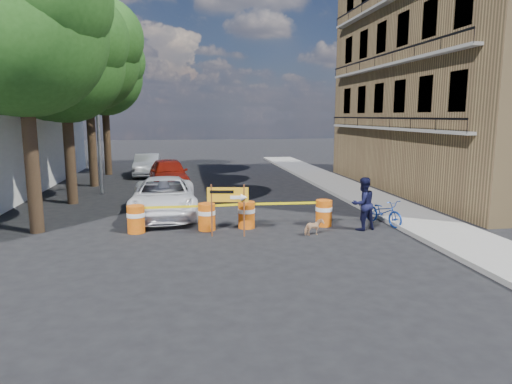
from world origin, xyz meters
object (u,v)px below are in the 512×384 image
object	(u,v)px
detour_sign	(233,199)
pedestrian	(363,204)
bicycle	(384,200)
barrel_mid_right	(246,214)
sedan_silver	(147,165)
dog	(314,227)
barrel_far_left	(136,219)
barrel_mid_left	(207,216)
suv_white	(164,197)
barrel_far_right	(324,212)
sedan_red	(169,173)

from	to	relation	value
detour_sign	pedestrian	size ratio (longest dim) A/B	0.94
detour_sign	bicycle	world-z (taller)	bicycle
barrel_mid_right	sedan_silver	bearing A→B (deg)	106.54
pedestrian	dog	distance (m)	1.96
barrel_far_left	sedan_silver	world-z (taller)	sedan_silver
barrel_far_left	sedan_silver	bearing A→B (deg)	92.61
barrel_mid_left	barrel_mid_right	size ratio (longest dim) A/B	1.00
dog	pedestrian	bearing A→B (deg)	-97.08
bicycle	suv_white	xyz separation A→B (m)	(-7.60, 2.71, -0.15)
detour_sign	dog	world-z (taller)	detour_sign
barrel_far_right	sedan_red	distance (m)	10.81
dog	sedan_silver	size ratio (longest dim) A/B	0.15
sedan_red	dog	bearing A→B (deg)	-72.53
barrel_mid_left	dog	size ratio (longest dim) A/B	1.42
barrel_far_right	pedestrian	world-z (taller)	pedestrian
barrel_mid_right	bicycle	bearing A→B (deg)	-3.57
detour_sign	pedestrian	world-z (taller)	pedestrian
barrel_mid_right	sedan_silver	world-z (taller)	sedan_silver
bicycle	suv_white	distance (m)	8.07
barrel_mid_left	detour_sign	bearing A→B (deg)	-50.84
barrel_far_right	barrel_mid_right	bearing A→B (deg)	177.31
barrel_mid_right	suv_white	bearing A→B (deg)	139.56
detour_sign	dog	xyz separation A→B (m)	(2.55, -0.29, -0.94)
barrel_far_right	sedan_red	world-z (taller)	sedan_red
barrel_mid_right	sedan_silver	xyz separation A→B (m)	(-4.29, 14.45, 0.22)
barrel_mid_right	detour_sign	size ratio (longest dim) A/B	0.54
barrel_mid_left	pedestrian	distance (m)	5.20
barrel_far_left	barrel_mid_left	xyz separation A→B (m)	(2.28, -0.02, 0.00)
dog	sedan_silver	xyz separation A→B (m)	(-6.27, 15.77, 0.43)
sedan_silver	barrel_far_left	bearing A→B (deg)	-86.94
sedan_silver	sedan_red	bearing A→B (deg)	-74.03
barrel_far_left	bicycle	bearing A→B (deg)	-1.57
barrel_far_left	barrel_mid_right	world-z (taller)	same
detour_sign	bicycle	size ratio (longest dim) A/B	0.96
suv_white	sedan_silver	distance (m)	12.12
barrel_far_right	detour_sign	bearing A→B (deg)	-164.45
barrel_mid_left	sedan_red	size ratio (longest dim) A/B	0.20
barrel_far_right	sedan_silver	distance (m)	16.15
barrel_far_left	suv_white	size ratio (longest dim) A/B	0.17
pedestrian	suv_white	size ratio (longest dim) A/B	0.34
sedan_silver	dog	bearing A→B (deg)	-67.87
barrel_mid_right	suv_white	xyz separation A→B (m)	(-2.83, 2.41, 0.25)
bicycle	sedan_silver	distance (m)	17.31
barrel_mid_left	barrel_far_left	bearing A→B (deg)	179.46
barrel_mid_left	sedan_silver	bearing A→B (deg)	101.46
pedestrian	barrel_far_left	bearing A→B (deg)	-22.22
barrel_far_left	bicycle	size ratio (longest dim) A/B	0.52
bicycle	barrel_far_right	bearing A→B (deg)	155.37
barrel_mid_right	sedan_red	distance (m)	9.61
sedan_silver	pedestrian	bearing A→B (deg)	-61.74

